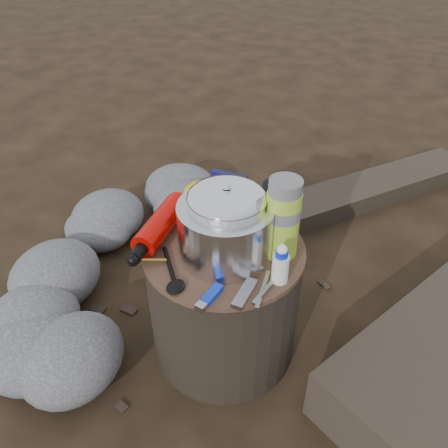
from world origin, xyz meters
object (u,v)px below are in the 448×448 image
at_px(travel_mug, 277,205).
at_px(fuel_bottle, 161,224).
at_px(camping_pot, 227,219).
at_px(thermos, 283,218).
at_px(stump, 224,300).

bearing_deg(travel_mug, fuel_bottle, -148.52).
distance_m(camping_pot, thermos, 0.14).
bearing_deg(thermos, camping_pot, -162.27).
bearing_deg(camping_pot, stump, 167.31).
relative_size(fuel_bottle, travel_mug, 2.25).
relative_size(fuel_bottle, thermos, 1.29).
height_order(camping_pot, fuel_bottle, camping_pot).
xyz_separation_m(camping_pot, travel_mug, (0.09, 0.16, -0.04)).
height_order(stump, fuel_bottle, fuel_bottle).
height_order(stump, travel_mug, travel_mug).
xyz_separation_m(stump, fuel_bottle, (-0.18, -0.01, 0.23)).
distance_m(stump, thermos, 0.34).
bearing_deg(stump, camping_pot, -12.69).
relative_size(camping_pot, travel_mug, 1.56).
xyz_separation_m(stump, camping_pot, (0.01, -0.00, 0.30)).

